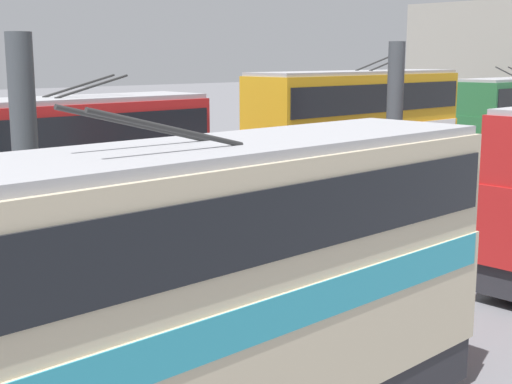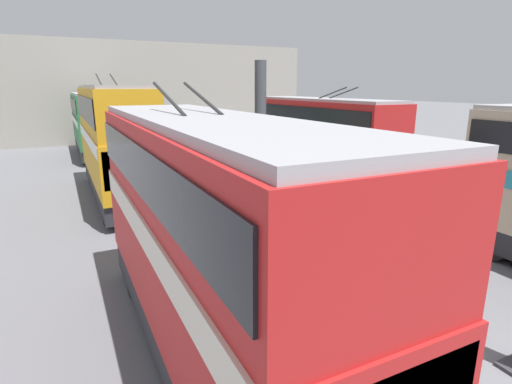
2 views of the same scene
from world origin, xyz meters
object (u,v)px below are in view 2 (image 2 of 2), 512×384
bus_right_mid (115,136)px  person_aisle_midway (345,235)px  bus_left_far (320,136)px  bus_right_near (209,228)px  bus_right_far (92,121)px  person_by_right_row (313,312)px

bus_right_mid → person_aisle_midway: size_ratio=5.99×
bus_left_far → bus_right_near: bearing=137.5°
bus_right_far → person_aisle_midway: size_ratio=5.65×
bus_right_far → bus_left_far: bearing=-145.8°
bus_right_far → person_aisle_midway: 26.04m
bus_left_far → person_by_right_row: (-12.63, 8.87, -1.86)m
person_by_right_row → person_aisle_midway: person_aisle_midway is taller
bus_right_near → bus_right_far: (27.74, 0.00, 0.02)m
person_by_right_row → bus_right_far: bearing=-85.8°
bus_left_far → person_aisle_midway: (-9.54, 5.62, -1.77)m
bus_right_mid → bus_right_far: bearing=-0.0°
bus_right_near → bus_right_mid: (13.62, 0.00, 0.32)m
bus_left_far → bus_right_far: (15.91, 10.82, 0.08)m
bus_left_far → bus_right_mid: 10.98m
person_aisle_midway → person_by_right_row: bearing=130.4°
person_by_right_row → person_aisle_midway: bearing=-136.3°
bus_left_far → person_aisle_midway: 11.21m
bus_right_near → person_aisle_midway: (2.29, -5.21, -1.83)m
bus_left_far → person_by_right_row: size_ratio=6.69×
bus_left_far → bus_right_far: size_ratio=1.10×
bus_right_near → bus_left_far: bearing=-42.5°
bus_left_far → person_aisle_midway: size_ratio=6.19×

